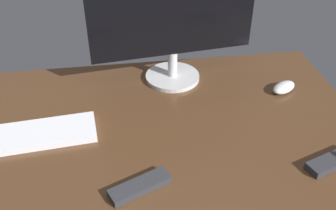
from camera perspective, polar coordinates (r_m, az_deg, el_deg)
desk at (r=130.32cm, az=-2.25°, el=-3.18°), size 140.00×84.00×2.00cm
monitor at (r=141.18cm, az=0.72°, el=12.96°), size 60.57×20.93×48.45cm
keyboard at (r=131.35cm, az=-20.21°, el=-4.32°), size 45.54×17.94×1.96cm
computer_mouse at (r=150.99cm, az=16.55°, el=2.49°), size 11.99×10.46×3.32cm
media_remote at (r=124.49cm, az=22.97°, el=-7.52°), size 17.94×10.60×3.78cm
tv_remote at (r=108.44cm, az=-4.10°, el=-11.73°), size 18.06×11.73×2.11cm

